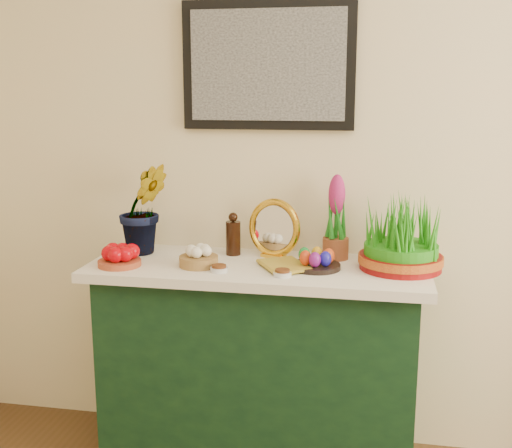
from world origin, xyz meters
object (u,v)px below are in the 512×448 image
at_px(book, 265,267).
at_px(sideboard, 258,368).
at_px(hyacinth_green, 143,194).
at_px(mirror, 274,229).
at_px(wheatgrass_sabzeh, 401,240).

bearing_deg(book, sideboard, 85.79).
xyz_separation_m(hyacinth_green, book, (0.57, -0.18, -0.25)).
height_order(sideboard, mirror, mirror).
xyz_separation_m(mirror, wheatgrass_sabzeh, (0.53, -0.10, -0.00)).
bearing_deg(mirror, wheatgrass_sabzeh, -10.22).
relative_size(mirror, wheatgrass_sabzeh, 0.76).
bearing_deg(wheatgrass_sabzeh, hyacinth_green, 177.06).
bearing_deg(hyacinth_green, sideboard, -43.70).
bearing_deg(sideboard, wheatgrass_sabzeh, 3.08).
distance_m(mirror, wheatgrass_sabzeh, 0.54).
relative_size(sideboard, wheatgrass_sabzeh, 3.83).
relative_size(mirror, book, 1.20).
height_order(hyacinth_green, book, hyacinth_green).
xyz_separation_m(hyacinth_green, mirror, (0.57, 0.04, -0.14)).
relative_size(hyacinth_green, mirror, 2.06).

